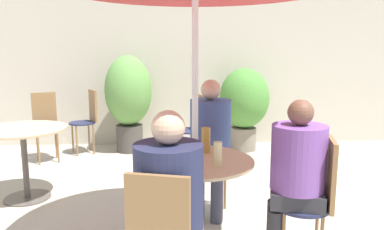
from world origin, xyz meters
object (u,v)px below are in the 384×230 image
Objects in this scene: bistro_chair_1 at (317,193)px; beer_glass_0 at (166,148)px; bistro_chair_2 at (212,153)px; bistro_chair_3 at (45,120)px; bistro_chair_4 at (195,123)px; bistro_chair_5 at (88,115)px; beer_glass_1 at (218,154)px; beer_glass_2 at (206,140)px; seated_person_0 at (170,201)px; seated_person_1 at (295,170)px; potted_plant_1 at (244,102)px; seated_person_2 at (210,137)px; cafe_table_near at (195,182)px; cafe_table_far at (24,144)px; potted_plant_0 at (128,96)px.

beer_glass_0 is (-1.01, 0.24, 0.26)m from bistro_chair_1.
bistro_chair_2 and bistro_chair_3 have the same top height.
bistro_chair_5 is at bearing -124.86° from bistro_chair_4.
beer_glass_1 is 0.84× the size of beer_glass_2.
bistro_chair_2 is at bearing -9.39° from bistro_chair_4.
seated_person_0 is at bearing -90.00° from bistro_chair_2.
bistro_chair_2 is 0.78× the size of seated_person_1.
seated_person_1 is at bearing -13.25° from beer_glass_0.
seated_person_1 is at bearing -50.52° from bistro_chair_2.
bistro_chair_1 is 1.07m from beer_glass_0.
bistro_chair_4 is at bearing -140.02° from potted_plant_1.
seated_person_2 is (0.04, -1.61, 0.18)m from bistro_chair_4.
potted_plant_1 is (0.91, 2.92, 0.17)m from cafe_table_near.
bistro_chair_1 is 1.09m from seated_person_0.
seated_person_1 reaches higher than bistro_chair_1.
bistro_chair_2 is 1.47m from bistro_chair_4.
potted_plant_1 is (2.55, 1.76, 0.16)m from cafe_table_far.
cafe_table_near is 3.22m from bistro_chair_5.
bistro_chair_3 is 0.75× the size of potted_plant_1.
cafe_table_near is 0.71m from seated_person_2.
seated_person_1 is at bearing -94.58° from potted_plant_1.
seated_person_0 reaches higher than beer_glass_2.
beer_glass_1 is at bearing -75.99° from bistro_chair_3.
cafe_table_near is at bearing -2.34° from bistro_chair_5.
bistro_chair_3 is 0.65× the size of potted_plant_0.
seated_person_2 is at bearing 87.71° from beer_glass_1.
seated_person_0 reaches higher than bistro_chair_4.
bistro_chair_4 is at bearing -35.85° from potted_plant_0.
cafe_table_far is at bearing 141.72° from beer_glass_0.
bistro_chair_2 is at bearing 61.77° from beer_glass_0.
cafe_table_near is at bearing -74.84° from potted_plant_0.
beer_glass_0 is (1.18, -2.87, 0.26)m from bistro_chair_5.
bistro_chair_1 is at bearing -68.63° from bistro_chair_3.
beer_glass_0 reaches higher than cafe_table_far.
beer_glass_1 is at bearing -77.90° from seated_person_1.
beer_glass_0 is at bearing -5.51° from bistro_chair_5.
bistro_chair_3 is 1.00× the size of bistro_chair_5.
beer_glass_0 is at bearing -88.74° from bistro_chair_1.
potted_plant_1 reaches higher than cafe_table_far.
seated_person_1 reaches higher than cafe_table_near.
beer_glass_0 is at bearing -103.52° from bistro_chair_2.
beer_glass_1 is at bearing -1.28° from bistro_chair_5.
seated_person_2 is (2.06, -1.88, 0.18)m from bistro_chair_3.
cafe_table_near is 0.83m from bistro_chair_1.
bistro_chair_5 reaches higher than cafe_table_far.
bistro_chair_5 is 0.75× the size of potted_plant_1.
bistro_chair_3 reaches higher than beer_glass_0.
cafe_table_far is 0.60× the size of potted_plant_0.
bistro_chair_3 is 0.74× the size of seated_person_2.
seated_person_0 is 0.90m from beer_glass_2.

